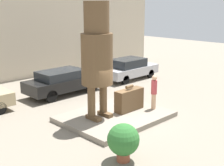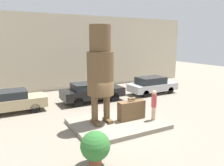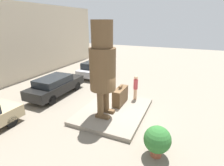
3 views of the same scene
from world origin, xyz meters
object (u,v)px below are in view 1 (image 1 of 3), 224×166
Objects in this scene: statue_figure at (97,52)px; parked_car_silver at (129,68)px; giant_suitcase at (129,100)px; parked_car_black at (63,81)px; tourist at (154,91)px; planter_pot at (123,140)px.

statue_figure reaches higher than parked_car_silver.
parked_car_black is (-0.20, 5.04, 0.04)m from giant_suitcase.
parked_car_silver is (5.33, 4.87, 0.02)m from giant_suitcase.
parked_car_black is at bearing 101.82° from tourist.
planter_pot is (-3.51, -2.95, 0.01)m from giant_suitcase.
planter_pot is at bearing -153.40° from tourist.
statue_figure is at bearing -107.92° from parked_car_black.
statue_figure is 3.57m from tourist.
tourist is 0.36× the size of parked_car_black.
parked_car_silver is at bearing -1.78° from parked_car_black.
giant_suitcase is 5.05m from parked_car_black.
tourist is 1.25× the size of planter_pot.
tourist is (2.72, -1.04, -2.06)m from statue_figure.
tourist reaches higher than planter_pot.
tourist is 5.06m from planter_pot.
parked_car_silver is 3.17× the size of planter_pot.
parked_car_silver reaches higher than parked_car_black.
statue_figure is 1.20× the size of parked_car_silver.
statue_figure is 5.49m from parked_car_black.
tourist is 5.87m from parked_car_black.
giant_suitcase is 0.33× the size of parked_car_black.
parked_car_silver is 11.81m from planter_pot.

